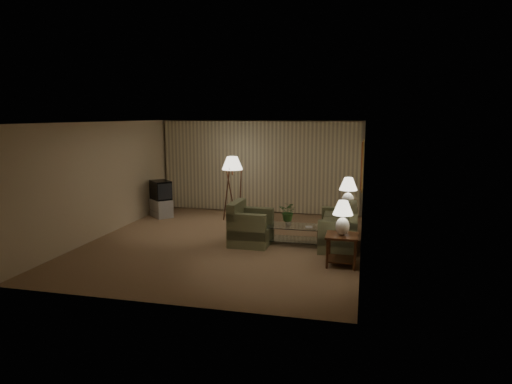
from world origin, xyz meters
TOP-DOWN VIEW (x-y plane):
  - ground at (0.00, 0.00)m, footprint 7.00×7.00m
  - room_shell at (0.02, 1.51)m, footprint 6.04×7.02m
  - sofa at (2.50, 0.34)m, footprint 1.64×0.90m
  - armchair at (0.61, -0.02)m, footprint 0.94×0.89m
  - side_table_near at (2.65, -1.01)m, footprint 0.61×0.61m
  - side_table_far at (2.65, 1.59)m, footprint 0.50×0.42m
  - table_lamp_near at (2.65, -1.01)m, footprint 0.39×0.39m
  - table_lamp_far at (2.65, 1.59)m, footprint 0.44×0.44m
  - coffee_table at (1.56, 0.24)m, footprint 1.22×0.66m
  - tv_cabinet at (-2.55, 2.12)m, footprint 1.15×1.15m
  - crt_tv at (-2.55, 2.12)m, footprint 1.06×1.06m
  - floor_lamp at (-0.48, 2.24)m, footprint 0.57×0.57m
  - ottoman at (0.44, 1.80)m, footprint 0.73×0.73m
  - vase at (1.41, 0.24)m, footprint 0.14×0.14m
  - flowers at (1.41, 0.24)m, footprint 0.46×0.42m
  - book at (1.81, 0.14)m, footprint 0.18×0.23m

SIDE VIEW (x-z plane):
  - ground at x=0.00m, z-range 0.00..0.00m
  - ottoman at x=0.44m, z-range 0.00..0.40m
  - tv_cabinet at x=-2.55m, z-range 0.00..0.50m
  - coffee_table at x=1.56m, z-range 0.07..0.49m
  - sofa at x=2.50m, z-range 0.00..0.71m
  - armchair at x=0.61m, z-range 0.00..0.76m
  - side_table_far at x=2.65m, z-range 0.10..0.70m
  - side_table_near at x=2.65m, z-range 0.12..0.72m
  - book at x=1.81m, z-range 0.41..0.43m
  - vase at x=1.41m, z-range 0.42..0.56m
  - crt_tv at x=-2.55m, z-range 0.50..1.03m
  - flowers at x=1.41m, z-range 0.56..0.99m
  - floor_lamp at x=-0.48m, z-range 0.04..1.78m
  - table_lamp_near at x=2.65m, z-range 0.66..1.32m
  - table_lamp_far at x=2.65m, z-range 0.67..1.43m
  - room_shell at x=0.02m, z-range 0.39..3.11m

